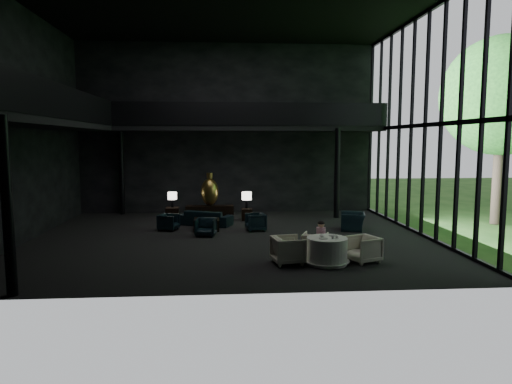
{
  "coord_description": "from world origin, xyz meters",
  "views": [
    {
      "loc": [
        -0.28,
        -15.95,
        3.45
      ],
      "look_at": [
        0.92,
        0.5,
        1.58
      ],
      "focal_mm": 32.0,
      "sensor_mm": 36.0,
      "label": 1
    }
  ],
  "objects": [
    {
      "name": "curtain_wall",
      "position": [
        6.95,
        0.0,
        4.0
      ],
      "size": [
        0.2,
        12.0,
        8.0
      ],
      "primitive_type": null,
      "color": "black",
      "rests_on": "ground"
    },
    {
      "name": "lounge_armchair_west",
      "position": [
        -2.38,
        1.58,
        0.31
      ],
      "size": [
        0.73,
        0.75,
        0.63
      ],
      "primitive_type": "imported",
      "rotation": [
        0.0,
        0.0,
        1.27
      ],
      "color": "#14282F",
      "rests_on": "floor"
    },
    {
      "name": "wall_left",
      "position": [
        -7.0,
        0.0,
        4.0
      ],
      "size": [
        0.04,
        12.0,
        8.0
      ],
      "primitive_type": "cube",
      "color": "black",
      "rests_on": "ground"
    },
    {
      "name": "wall_front",
      "position": [
        0.0,
        -6.0,
        4.0
      ],
      "size": [
        14.0,
        0.04,
        8.0
      ],
      "primitive_type": "cube",
      "color": "black",
      "rests_on": "ground"
    },
    {
      "name": "console",
      "position": [
        -0.85,
        3.61,
        0.33
      ],
      "size": [
        2.06,
        0.47,
        0.65
      ],
      "primitive_type": "cube",
      "color": "black",
      "rests_on": "floor"
    },
    {
      "name": "coffee_cup",
      "position": [
        2.88,
        -3.7,
        0.79
      ],
      "size": [
        0.1,
        0.1,
        0.06
      ],
      "primitive_type": "cylinder",
      "rotation": [
        0.0,
        0.0,
        -0.42
      ],
      "color": "white",
      "rests_on": "saucer"
    },
    {
      "name": "dining_chair_west",
      "position": [
        1.54,
        -3.51,
        0.47
      ],
      "size": [
        0.99,
        1.04,
        0.94
      ],
      "primitive_type": "imported",
      "rotation": [
        0.0,
        0.0,
        1.74
      ],
      "color": "beige",
      "rests_on": "floor"
    },
    {
      "name": "saucer",
      "position": [
        2.83,
        -3.79,
        0.76
      ],
      "size": [
        0.19,
        0.19,
        0.01
      ],
      "primitive_type": "cylinder",
      "rotation": [
        0.0,
        0.0,
        -0.41
      ],
      "color": "white",
      "rests_on": "dining_table"
    },
    {
      "name": "mezzanine_left",
      "position": [
        -6.0,
        0.0,
        4.0
      ],
      "size": [
        2.0,
        12.0,
        0.25
      ],
      "primitive_type": "cube",
      "color": "black",
      "rests_on": "wall_left"
    },
    {
      "name": "tree_near",
      "position": [
        11.0,
        2.0,
        5.23
      ],
      "size": [
        4.8,
        4.8,
        7.65
      ],
      "color": "#382D23",
      "rests_on": "garden_ground"
    },
    {
      "name": "lounge_armchair_east",
      "position": [
        0.96,
        1.27,
        0.35
      ],
      "size": [
        0.72,
        0.76,
        0.7
      ],
      "primitive_type": "imported",
      "rotation": [
        0.0,
        0.0,
        -1.43
      ],
      "color": "black",
      "rests_on": "floor"
    },
    {
      "name": "plate_a",
      "position": [
        2.48,
        -3.77,
        0.76
      ],
      "size": [
        0.25,
        0.25,
        0.02
      ],
      "primitive_type": "cylinder",
      "rotation": [
        0.0,
        0.0,
        -0.04
      ],
      "color": "white",
      "rests_on": "dining_table"
    },
    {
      "name": "dining_chair_north",
      "position": [
        2.5,
        -2.55,
        0.35
      ],
      "size": [
        0.87,
        0.84,
        0.7
      ],
      "primitive_type": "imported",
      "rotation": [
        0.0,
        0.0,
        2.76
      ],
      "color": "#BDB693",
      "rests_on": "floor"
    },
    {
      "name": "wall_back",
      "position": [
        0.0,
        6.0,
        4.0
      ],
      "size": [
        14.0,
        0.04,
        8.0
      ],
      "primitive_type": "cube",
      "color": "black",
      "rests_on": "ground"
    },
    {
      "name": "coffee_table",
      "position": [
        -0.92,
        1.55,
        0.21
      ],
      "size": [
        0.98,
        0.98,
        0.43
      ],
      "primitive_type": "cube",
      "rotation": [
        0.0,
        0.0,
        0.01
      ],
      "color": "black",
      "rests_on": "floor"
    },
    {
      "name": "lounge_armchair_south",
      "position": [
        -0.91,
        0.41,
        0.33
      ],
      "size": [
        0.74,
        0.7,
        0.67
      ],
      "primitive_type": "imported",
      "rotation": [
        0.0,
        0.0,
        -0.16
      ],
      "color": "black",
      "rests_on": "floor"
    },
    {
      "name": "cream_pot",
      "position": [
        2.73,
        -3.8,
        0.79
      ],
      "size": [
        0.07,
        0.07,
        0.07
      ],
      "primitive_type": "cylinder",
      "rotation": [
        0.0,
        0.0,
        -0.05
      ],
      "color": "#99999E",
      "rests_on": "dining_table"
    },
    {
      "name": "side_table_left",
      "position": [
        -2.45,
        3.57,
        0.3
      ],
      "size": [
        0.54,
        0.54,
        0.6
      ],
      "primitive_type": "cube",
      "color": "black",
      "rests_on": "floor"
    },
    {
      "name": "ceiling",
      "position": [
        0.0,
        0.0,
        8.0
      ],
      "size": [
        14.0,
        12.0,
        0.02
      ],
      "primitive_type": "cube",
      "color": "black",
      "rests_on": "ground"
    },
    {
      "name": "table_lamp_right",
      "position": [
        0.75,
        3.74,
        1.02
      ],
      "size": [
        0.43,
        0.43,
        0.72
      ],
      "color": "black",
      "rests_on": "side_table_right"
    },
    {
      "name": "sofa",
      "position": [
        -0.98,
        2.57,
        0.42
      ],
      "size": [
        2.21,
        1.38,
        0.83
      ],
      "primitive_type": "imported",
      "rotation": [
        0.0,
        0.0,
        2.75
      ],
      "color": "black",
      "rests_on": "floor"
    },
    {
      "name": "dining_chair_east",
      "position": [
        3.69,
        -3.5,
        0.43
      ],
      "size": [
        1.04,
        1.07,
        0.86
      ],
      "primitive_type": "imported",
      "rotation": [
        0.0,
        0.0,
        -1.19
      ],
      "color": "beige",
      "rests_on": "floor"
    },
    {
      "name": "plate_b",
      "position": [
        2.84,
        -3.41,
        0.76
      ],
      "size": [
        0.27,
        0.27,
        0.02
      ],
      "primitive_type": "cylinder",
      "rotation": [
        0.0,
        0.0,
        0.08
      ],
      "color": "white",
      "rests_on": "dining_table"
    },
    {
      "name": "table_lamp_left",
      "position": [
        -2.45,
        3.64,
        1.07
      ],
      "size": [
        0.39,
        0.39,
        0.66
      ],
      "color": "black",
      "rests_on": "side_table_left"
    },
    {
      "name": "railing_back",
      "position": [
        1.0,
        4.0,
        4.6
      ],
      "size": [
        12.0,
        0.06,
        1.0
      ],
      "primitive_type": "cube",
      "color": "black",
      "rests_on": "mezzanine_back"
    },
    {
      "name": "column_ne",
      "position": [
        4.8,
        4.0,
        2.0
      ],
      "size": [
        0.24,
        0.24,
        4.0
      ],
      "primitive_type": "cylinder",
      "color": "black",
      "rests_on": "floor"
    },
    {
      "name": "window_armchair",
      "position": [
        4.73,
        1.12,
        0.43
      ],
      "size": [
        0.88,
        1.13,
        0.87
      ],
      "primitive_type": "imported",
      "rotation": [
        0.0,
        0.0,
        -1.83
      ],
      "color": "black",
      "rests_on": "floor"
    },
    {
      "name": "column_nw",
      "position": [
        -5.0,
        5.7,
        2.0
      ],
      "size": [
        0.24,
        0.24,
        4.0
      ],
      "primitive_type": "cylinder",
      "color": "black",
      "rests_on": "floor"
    },
    {
      "name": "bronze_urn",
      "position": [
        -0.85,
        3.69,
        1.26
      ],
      "size": [
        0.76,
        0.76,
        1.41
      ],
      "color": "olive",
      "rests_on": "console"
    },
    {
      "name": "mezzanine_back",
      "position": [
        1.0,
        5.0,
        4.0
      ],
      "size": [
        12.0,
        2.0,
        0.25
      ],
      "primitive_type": "cube",
      "color": "black",
      "rests_on": "wall_back"
    },
    {
      "name": "child",
      "position": [
        2.66,
        -2.62,
        0.75
      ],
      "size": [
        0.28,
        0.28,
        0.6
      ],
      "rotation": [
        0.0,
        0.0,
        3.14
      ],
      "color": "#CD89A9",
      "rests_on": "dining_chair_north"
    },
    {
      "name": "cereal_bowl",
      "position": [
        2.49,
        -3.53,
        0.79
      ],
      "size": [
        0.14,
        0.14,
        0.07
      ],
      "primitive_type": "ellipsoid",
      "color": "white",
      "rests_on": "dining_table"
    },
    {
      "name": "floor",
      "position": [
        0.0,
        0.0,
        0.0
      ],
      "size": [
        14.0,
        12.0,
        0.02
      ],
      "primitive_type": "cube",
      "color": "black",
      "rests_on": "ground"
    },
    {
      "name": "column_sw",
      "position": [
        -5.0,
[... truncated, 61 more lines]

